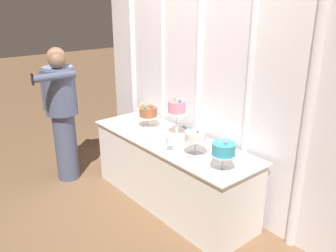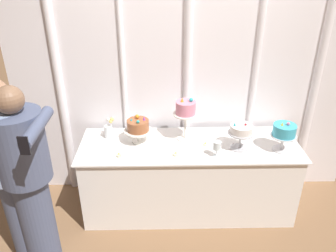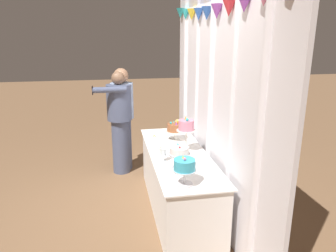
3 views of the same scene
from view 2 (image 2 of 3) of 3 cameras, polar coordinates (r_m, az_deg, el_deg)
ground_plane at (r=3.58m, az=3.42°, el=-14.49°), size 24.00×24.00×0.00m
draped_curtain at (r=3.31m, az=3.53°, el=10.97°), size 3.50×0.14×2.80m
cake_table at (r=3.42m, az=3.47°, el=-8.61°), size 2.07×0.69×0.76m
cake_display_leftmost at (r=3.18m, az=-5.09°, el=-0.10°), size 0.27×0.27×0.27m
cake_display_midleft at (r=3.16m, az=3.00°, el=2.66°), size 0.24×0.24×0.43m
cake_display_midright at (r=3.12m, az=12.24°, el=-0.85°), size 0.24×0.24×0.27m
cake_display_rightmost at (r=3.19m, az=19.00°, el=-0.96°), size 0.23×0.23×0.29m
wine_glass at (r=2.99m, az=8.28°, el=-3.35°), size 0.07×0.07×0.15m
flower_vase at (r=3.32m, az=-9.98°, el=-0.67°), size 0.10×0.09×0.22m
tealight_far_left at (r=3.05m, az=-8.29°, el=-4.93°), size 0.05×0.05×0.04m
tealight_near_left at (r=3.03m, az=1.32°, el=-4.81°), size 0.05×0.05×0.04m
tealight_near_right at (r=3.20m, az=6.34°, el=-3.10°), size 0.04×0.04×0.03m
guest_man_pink_jacket at (r=2.87m, az=-24.85°, el=-6.94°), size 0.52×0.40×1.64m
guest_girl_blue_dress at (r=2.78m, az=-22.64°, el=-8.06°), size 0.51×0.63×1.61m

